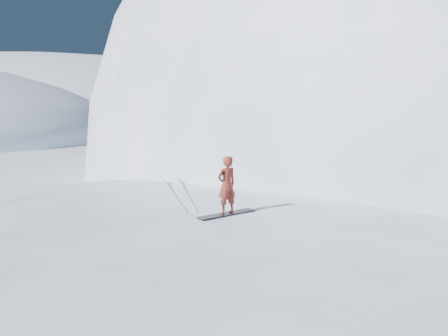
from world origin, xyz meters
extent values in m
ellipsoid|color=white|center=(1.00, 3.00, 0.00)|extent=(36.00, 28.00, 4.80)
ellipsoid|color=white|center=(10.00, 20.00, 0.00)|extent=(28.00, 24.00, 18.00)
ellipsoid|color=white|center=(-40.00, 110.00, 0.00)|extent=(140.00, 90.00, 36.00)
ellipsoid|color=white|center=(-2.00, 6.00, 0.00)|extent=(7.00, 6.30, 1.00)
ellipsoid|color=white|center=(7.00, 4.00, 0.00)|extent=(4.00, 3.60, 0.60)
cube|color=black|center=(0.80, 2.37, 2.41)|extent=(1.62, 1.17, 0.03)
imported|color=maroon|center=(0.80, 2.37, 3.19)|extent=(0.67, 0.61, 1.53)
cube|color=silver|center=(-0.84, 5.62, 2.42)|extent=(1.17, 5.91, 0.04)
cube|color=silver|center=(-0.38, 5.62, 2.42)|extent=(0.86, 5.95, 0.04)
camera|label=1|loc=(-0.07, -8.87, 5.31)|focal=35.00mm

